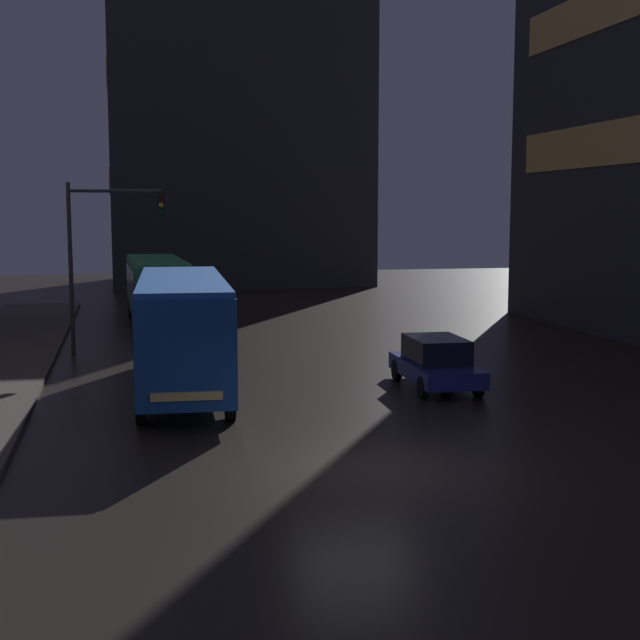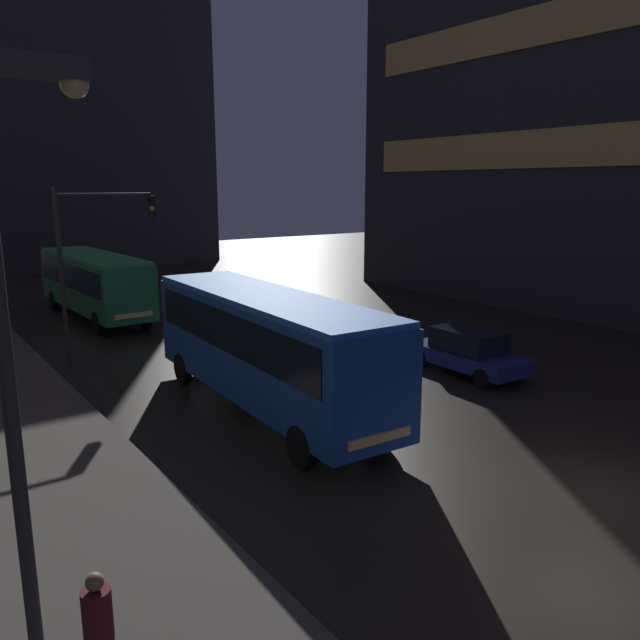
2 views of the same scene
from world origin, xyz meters
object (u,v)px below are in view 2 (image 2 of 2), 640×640
bus_near (266,340)px  car_taxi (468,351)px  bus_far (94,279)px  pedestrian_near (98,626)px  traffic_light_main (95,245)px  street_lamp_sidewalk (21,288)px

bus_near → car_taxi: size_ratio=2.42×
bus_far → pedestrian_near: size_ratio=5.72×
car_taxi → traffic_light_main: traffic_light_main is taller
bus_near → traffic_light_main: bearing=-70.6°
bus_far → traffic_light_main: traffic_light_main is taller
bus_near → pedestrian_near: (-7.01, -7.78, -0.92)m
car_taxi → traffic_light_main: bearing=-39.4°
bus_near → bus_far: bearing=-86.7°
traffic_light_main → bus_far: bearing=75.1°
pedestrian_near → street_lamp_sidewalk: 4.10m
bus_far → street_lamp_sidewalk: street_lamp_sidewalk is taller
bus_near → pedestrian_near: 10.51m
car_taxi → street_lamp_sidewalk: (-14.75, -6.08, 4.38)m
pedestrian_near → street_lamp_sidewalk: size_ratio=0.23×
pedestrian_near → traffic_light_main: traffic_light_main is taller
car_taxi → pedestrian_near: (-14.42, -6.89, 0.38)m
bus_far → car_taxi: bearing=113.0°
bus_far → street_lamp_sidewalk: size_ratio=1.29×
traffic_light_main → street_lamp_sidewalk: size_ratio=0.83×
bus_near → street_lamp_sidewalk: size_ratio=1.37×
traffic_light_main → street_lamp_sidewalk: bearing=-109.0°
bus_near → bus_far: size_ratio=1.06×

